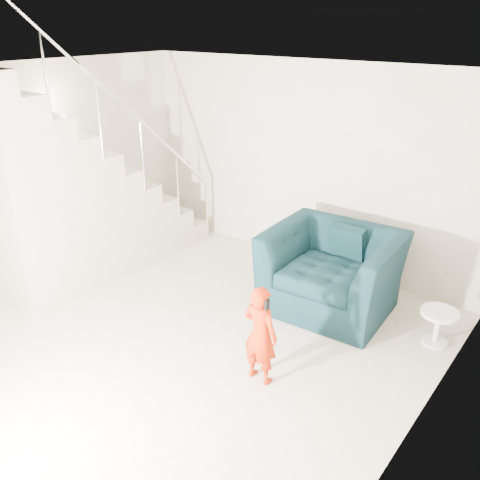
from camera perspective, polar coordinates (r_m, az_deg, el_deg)
name	(u,v)px	position (r m, az deg, el deg)	size (l,w,h in m)	color
floor	(158,348)	(5.48, -9.16, -11.83)	(5.50, 5.50, 0.00)	tan
ceiling	(137,78)	(4.50, -11.48, 17.45)	(5.50, 5.50, 0.00)	silver
back_wall	(302,166)	(6.86, 7.03, 8.28)	(5.00, 5.00, 0.00)	#B3A891
left_wall	(7,180)	(6.81, -24.70, 6.15)	(5.50, 5.50, 0.00)	#B3A891
right_wall	(410,316)	(3.57, 18.53, -8.12)	(5.50, 5.50, 0.00)	#B3A891
armchair	(332,271)	(5.98, 10.27, -3.41)	(1.44, 1.26, 0.93)	black
toddler	(260,335)	(4.73, 2.28, -10.56)	(0.36, 0.24, 0.99)	#900504
side_table	(438,322)	(5.72, 21.36, -8.55)	(0.39, 0.39, 0.39)	silver
staircase	(75,207)	(6.78, -18.05, 3.49)	(1.02, 3.03, 3.62)	#ADA089
cushion	(347,242)	(6.15, 11.96, -0.24)	(0.43, 0.12, 0.41)	black
throw	(285,247)	(6.22, 5.09, -0.80)	(0.05, 0.46, 0.52)	black
phone	(267,305)	(4.46, 3.06, -7.28)	(0.02, 0.05, 0.10)	black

